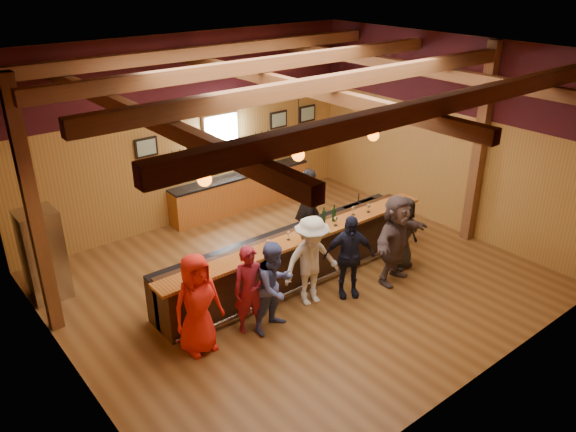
{
  "coord_description": "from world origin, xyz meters",
  "views": [
    {
      "loc": [
        -6.31,
        -7.56,
        6.01
      ],
      "look_at": [
        0.0,
        0.3,
        1.35
      ],
      "focal_mm": 35.0,
      "sensor_mm": 36.0,
      "label": 1
    }
  ],
  "objects_px": {
    "bar_counter": "(293,255)",
    "customer_brown": "(395,239)",
    "back_bar_cabinet": "(242,191)",
    "customer_redvest": "(250,290)",
    "stainless_fridge": "(43,255)",
    "customer_denim": "(275,286)",
    "bartender": "(307,205)",
    "ice_bucket": "(313,224)",
    "customer_white": "(311,261)",
    "customer_orange": "(197,304)",
    "bottle_a": "(324,217)",
    "customer_dark": "(402,233)",
    "customer_navy": "(349,256)"
  },
  "relations": [
    {
      "from": "customer_redvest",
      "to": "customer_denim",
      "type": "xyz_separation_m",
      "value": [
        0.37,
        -0.22,
        0.03
      ]
    },
    {
      "from": "customer_redvest",
      "to": "customer_white",
      "type": "distance_m",
      "value": 1.39
    },
    {
      "from": "bar_counter",
      "to": "ice_bucket",
      "type": "xyz_separation_m",
      "value": [
        0.29,
        -0.25,
        0.71
      ]
    },
    {
      "from": "customer_white",
      "to": "bottle_a",
      "type": "xyz_separation_m",
      "value": [
        0.96,
        0.74,
        0.35
      ]
    },
    {
      "from": "bar_counter",
      "to": "back_bar_cabinet",
      "type": "distance_m",
      "value": 3.76
    },
    {
      "from": "customer_denim",
      "to": "customer_dark",
      "type": "height_order",
      "value": "customer_denim"
    },
    {
      "from": "customer_redvest",
      "to": "bartender",
      "type": "height_order",
      "value": "bartender"
    },
    {
      "from": "bottle_a",
      "to": "customer_orange",
      "type": "bearing_deg",
      "value": -169.17
    },
    {
      "from": "customer_redvest",
      "to": "customer_white",
      "type": "height_order",
      "value": "customer_white"
    },
    {
      "from": "customer_denim",
      "to": "ice_bucket",
      "type": "xyz_separation_m",
      "value": [
        1.62,
        0.86,
        0.39
      ]
    },
    {
      "from": "customer_orange",
      "to": "customer_brown",
      "type": "height_order",
      "value": "customer_brown"
    },
    {
      "from": "bar_counter",
      "to": "customer_orange",
      "type": "xyz_separation_m",
      "value": [
        -2.68,
        -0.81,
        0.37
      ]
    },
    {
      "from": "customer_dark",
      "to": "bartender",
      "type": "xyz_separation_m",
      "value": [
        -0.73,
        2.21,
        0.08
      ]
    },
    {
      "from": "bartender",
      "to": "customer_denim",
      "type": "bearing_deg",
      "value": 58.66
    },
    {
      "from": "bar_counter",
      "to": "stainless_fridge",
      "type": "relative_size",
      "value": 3.5
    },
    {
      "from": "bar_counter",
      "to": "customer_brown",
      "type": "xyz_separation_m",
      "value": [
        1.52,
        -1.34,
        0.41
      ]
    },
    {
      "from": "stainless_fridge",
      "to": "customer_denim",
      "type": "height_order",
      "value": "stainless_fridge"
    },
    {
      "from": "customer_dark",
      "to": "bartender",
      "type": "relative_size",
      "value": 0.91
    },
    {
      "from": "bottle_a",
      "to": "bartender",
      "type": "bearing_deg",
      "value": 62.07
    },
    {
      "from": "customer_orange",
      "to": "customer_brown",
      "type": "distance_m",
      "value": 4.23
    },
    {
      "from": "bar_counter",
      "to": "customer_navy",
      "type": "bearing_deg",
      "value": -69.88
    },
    {
      "from": "stainless_fridge",
      "to": "customer_redvest",
      "type": "relative_size",
      "value": 1.11
    },
    {
      "from": "stainless_fridge",
      "to": "customer_brown",
      "type": "bearing_deg",
      "value": -33.94
    },
    {
      "from": "customer_brown",
      "to": "stainless_fridge",
      "type": "bearing_deg",
      "value": 134.82
    },
    {
      "from": "back_bar_cabinet",
      "to": "customer_brown",
      "type": "distance_m",
      "value": 4.94
    },
    {
      "from": "customer_white",
      "to": "customer_dark",
      "type": "xyz_separation_m",
      "value": [
        2.4,
        -0.14,
        -0.1
      ]
    },
    {
      "from": "ice_bucket",
      "to": "customer_white",
      "type": "bearing_deg",
      "value": -132.67
    },
    {
      "from": "ice_bucket",
      "to": "customer_orange",
      "type": "bearing_deg",
      "value": -169.47
    },
    {
      "from": "customer_dark",
      "to": "customer_navy",
      "type": "bearing_deg",
      "value": -178.32
    },
    {
      "from": "bartender",
      "to": "ice_bucket",
      "type": "bearing_deg",
      "value": 71.42
    },
    {
      "from": "customer_denim",
      "to": "customer_dark",
      "type": "relative_size",
      "value": 1.07
    },
    {
      "from": "customer_denim",
      "to": "customer_white",
      "type": "xyz_separation_m",
      "value": [
        1.01,
        0.21,
        0.05
      ]
    },
    {
      "from": "back_bar_cabinet",
      "to": "customer_denim",
      "type": "height_order",
      "value": "customer_denim"
    },
    {
      "from": "customer_orange",
      "to": "customer_denim",
      "type": "relative_size",
      "value": 1.05
    },
    {
      "from": "customer_redvest",
      "to": "customer_dark",
      "type": "distance_m",
      "value": 3.78
    },
    {
      "from": "customer_white",
      "to": "bartender",
      "type": "distance_m",
      "value": 2.66
    },
    {
      "from": "stainless_fridge",
      "to": "customer_orange",
      "type": "bearing_deg",
      "value": -66.19
    },
    {
      "from": "ice_bucket",
      "to": "bartender",
      "type": "bearing_deg",
      "value": 53.1
    },
    {
      "from": "back_bar_cabinet",
      "to": "stainless_fridge",
      "type": "relative_size",
      "value": 2.22
    },
    {
      "from": "customer_denim",
      "to": "ice_bucket",
      "type": "height_order",
      "value": "customer_denim"
    },
    {
      "from": "stainless_fridge",
      "to": "bottle_a",
      "type": "bearing_deg",
      "value": -28.78
    },
    {
      "from": "stainless_fridge",
      "to": "customer_brown",
      "type": "relative_size",
      "value": 0.97
    },
    {
      "from": "customer_brown",
      "to": "back_bar_cabinet",
      "type": "bearing_deg",
      "value": 82.65
    },
    {
      "from": "bar_counter",
      "to": "customer_brown",
      "type": "relative_size",
      "value": 3.38
    },
    {
      "from": "customer_denim",
      "to": "customer_white",
      "type": "height_order",
      "value": "customer_white"
    },
    {
      "from": "back_bar_cabinet",
      "to": "stainless_fridge",
      "type": "distance_m",
      "value": 5.43
    },
    {
      "from": "ice_bucket",
      "to": "customer_brown",
      "type": "bearing_deg",
      "value": -41.64
    },
    {
      "from": "customer_dark",
      "to": "customer_brown",
      "type": "bearing_deg",
      "value": -154.47
    },
    {
      "from": "back_bar_cabinet",
      "to": "customer_redvest",
      "type": "distance_m",
      "value": 5.33
    },
    {
      "from": "customer_orange",
      "to": "customer_brown",
      "type": "relative_size",
      "value": 0.95
    }
  ]
}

